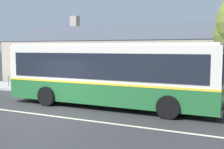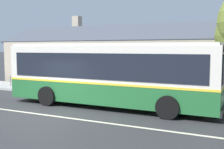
# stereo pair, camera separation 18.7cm
# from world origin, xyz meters

# --- Properties ---
(ground_plane) EXTENTS (300.00, 300.00, 0.00)m
(ground_plane) POSITION_xyz_m (0.00, 0.00, 0.00)
(ground_plane) COLOR #2D2D30
(sidewalk_far) EXTENTS (60.00, 3.00, 0.15)m
(sidewalk_far) POSITION_xyz_m (0.00, 6.00, 0.07)
(sidewalk_far) COLOR #9E9E99
(sidewalk_far) RESTS_ON ground
(lane_divider_stripe) EXTENTS (60.00, 0.16, 0.01)m
(lane_divider_stripe) POSITION_xyz_m (0.00, 0.00, 0.00)
(lane_divider_stripe) COLOR beige
(lane_divider_stripe) RESTS_ON ground
(community_building) EXTENTS (20.64, 8.28, 5.99)m
(community_building) POSITION_xyz_m (-1.43, 12.64, 1.85)
(community_building) COLOR tan
(community_building) RESTS_ON ground
(transit_bus) EXTENTS (10.83, 2.79, 3.18)m
(transit_bus) POSITION_xyz_m (1.87, 2.90, 1.71)
(transit_bus) COLOR #236633
(transit_bus) RESTS_ON ground
(bench_by_building) EXTENTS (1.75, 0.51, 0.94)m
(bench_by_building) POSITION_xyz_m (-3.50, 5.30, 0.57)
(bench_by_building) COLOR brown
(bench_by_building) RESTS_ON sidewalk_far
(bench_down_street) EXTENTS (1.78, 0.51, 0.94)m
(bench_down_street) POSITION_xyz_m (0.48, 5.41, 0.57)
(bench_down_street) COLOR brown
(bench_down_street) RESTS_ON sidewalk_far
(bike_rack) EXTENTS (1.16, 0.06, 0.78)m
(bike_rack) POSITION_xyz_m (-7.10, 5.53, 0.68)
(bike_rack) COLOR slate
(bike_rack) RESTS_ON sidewalk_far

